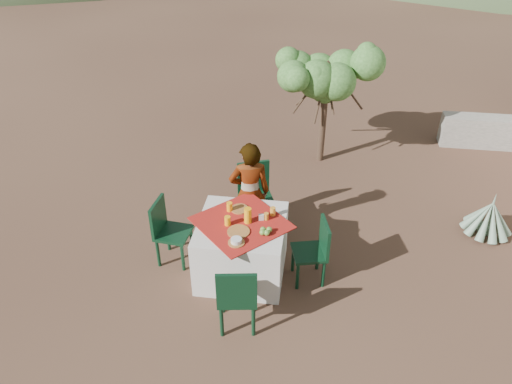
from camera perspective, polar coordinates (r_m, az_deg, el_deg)
ground at (r=6.57m, az=4.76°, el=-7.06°), size 160.00×160.00×0.00m
table at (r=6.06m, az=-1.63°, el=-6.35°), size 1.30×1.30×0.76m
chair_far at (r=6.74m, az=-0.09°, el=-0.11°), size 0.56×0.56×0.94m
chair_near at (r=5.31m, az=-2.18°, el=-11.76°), size 0.48×0.48×0.90m
chair_left at (r=6.27m, az=-10.08°, el=-4.16°), size 0.44×0.44×0.87m
chair_right at (r=5.95m, az=6.78°, el=-6.47°), size 0.47×0.47×0.83m
person at (r=6.37m, az=-0.73°, el=-0.15°), size 0.60×0.47×1.45m
shrub_tree at (r=8.06m, az=8.41°, el=12.46°), size 1.50×1.47×1.76m
agave at (r=7.45m, az=25.06°, el=-2.69°), size 0.67×0.67×0.71m
plate_far at (r=6.02m, az=-1.88°, el=-1.95°), size 0.22×0.22×0.01m
plate_near at (r=5.67m, az=-2.02°, el=-4.54°), size 0.26×0.26×0.01m
glass_far at (r=5.98m, az=-3.04°, el=-1.69°), size 0.07×0.07×0.11m
glass_near at (r=5.76m, az=-3.27°, el=-3.30°), size 0.07×0.07×0.11m
juice_pitcher at (r=5.76m, az=-0.94°, el=-2.69°), size 0.09×0.09×0.19m
bowl_plate at (r=5.53m, az=-2.26°, el=-5.79°), size 0.19×0.19×0.01m
white_bowl at (r=5.51m, az=-2.27°, el=-5.56°), size 0.12×0.12×0.05m
jar_left at (r=5.84m, az=1.19°, el=-2.80°), size 0.06×0.06×0.09m
jar_right at (r=5.90m, az=1.94°, el=-2.22°), size 0.07×0.07×0.11m
napkin_holder at (r=5.83m, az=0.60°, el=-2.89°), size 0.07×0.05×0.08m
fruit_cluster at (r=5.63m, az=1.08°, el=-4.49°), size 0.14×0.13×0.07m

